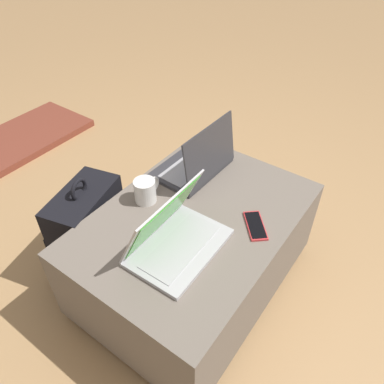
# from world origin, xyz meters

# --- Properties ---
(ground_plane) EXTENTS (14.00, 14.00, 0.00)m
(ground_plane) POSITION_xyz_m (0.00, 0.00, 0.00)
(ground_plane) COLOR tan
(ottoman) EXTENTS (0.96, 0.68, 0.42)m
(ottoman) POSITION_xyz_m (0.00, 0.00, 0.21)
(ottoman) COLOR #3D3832
(ottoman) RESTS_ON ground_plane
(laptop_near) EXTENTS (0.36, 0.25, 0.24)m
(laptop_near) POSITION_xyz_m (-0.17, -0.03, 0.47)
(laptop_near) COLOR #B7B7BC
(laptop_near) RESTS_ON ottoman
(laptop_far) EXTENTS (0.34, 0.25, 0.25)m
(laptop_far) POSITION_xyz_m (0.24, 0.16, 0.48)
(laptop_far) COLOR #333338
(laptop_far) RESTS_ON ottoman
(cell_phone) EXTENTS (0.15, 0.15, 0.01)m
(cell_phone) POSITION_xyz_m (0.09, -0.22, 0.43)
(cell_phone) COLOR red
(cell_phone) RESTS_ON ottoman
(backpack) EXTENTS (0.38, 0.31, 0.50)m
(backpack) POSITION_xyz_m (-0.18, 0.47, 0.21)
(backpack) COLOR black
(backpack) RESTS_ON ground_plane
(coffee_mug) EXTENTS (0.13, 0.09, 0.10)m
(coffee_mug) POSITION_xyz_m (-0.04, 0.22, 0.47)
(coffee_mug) COLOR white
(coffee_mug) RESTS_ON ottoman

